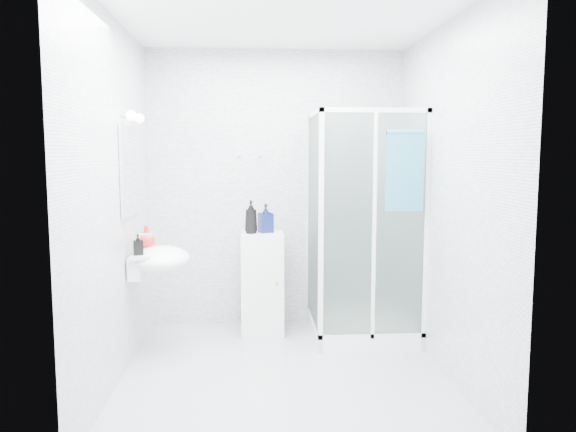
{
  "coord_description": "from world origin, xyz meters",
  "views": [
    {
      "loc": [
        -0.23,
        -4.02,
        1.64
      ],
      "look_at": [
        0.05,
        0.35,
        1.15
      ],
      "focal_mm": 35.0,
      "sensor_mm": 36.0,
      "label": 1
    }
  ],
  "objects": [
    {
      "name": "vanity_lights",
      "position": [
        -1.14,
        0.45,
        1.92
      ],
      "size": [
        0.1,
        0.4,
        0.08
      ],
      "color": "silver",
      "rests_on": "room"
    },
    {
      "name": "shower_enclosure",
      "position": [
        0.67,
        0.77,
        0.45
      ],
      "size": [
        0.9,
        0.95,
        2.0
      ],
      "color": "white",
      "rests_on": "ground"
    },
    {
      "name": "storage_cabinet",
      "position": [
        -0.14,
        1.01,
        0.46
      ],
      "size": [
        0.38,
        0.41,
        0.92
      ],
      "rotation": [
        0.0,
        0.0,
        -0.01
      ],
      "color": "white",
      "rests_on": "ground"
    },
    {
      "name": "soap_dispenser_orange",
      "position": [
        -1.11,
        0.63,
        0.95
      ],
      "size": [
        0.14,
        0.14,
        0.18
      ],
      "primitive_type": "imported",
      "rotation": [
        0.0,
        0.0,
        -0.0
      ],
      "color": "red",
      "rests_on": "wall_basin"
    },
    {
      "name": "wall_basin",
      "position": [
        -0.99,
        0.45,
        0.8
      ],
      "size": [
        0.46,
        0.56,
        0.35
      ],
      "color": "white",
      "rests_on": "ground"
    },
    {
      "name": "room",
      "position": [
        0.0,
        0.0,
        1.3
      ],
      "size": [
        2.4,
        2.6,
        2.6
      ],
      "color": "silver",
      "rests_on": "ground"
    },
    {
      "name": "shampoo_bottle_b",
      "position": [
        -0.11,
        1.03,
        1.05
      ],
      "size": [
        0.15,
        0.15,
        0.26
      ],
      "primitive_type": "imported",
      "rotation": [
        0.0,
        0.0,
        0.3
      ],
      "color": "#0C1549",
      "rests_on": "storage_cabinet"
    },
    {
      "name": "soap_dispenser_black",
      "position": [
        -1.11,
        0.31,
        0.94
      ],
      "size": [
        0.09,
        0.09,
        0.16
      ],
      "primitive_type": "imported",
      "rotation": [
        0.0,
        0.0,
        0.27
      ],
      "color": "black",
      "rests_on": "wall_basin"
    },
    {
      "name": "hand_towel",
      "position": [
        0.98,
        0.36,
        1.52
      ],
      "size": [
        0.3,
        0.04,
        0.64
      ],
      "color": "teal",
      "rests_on": "shower_enclosure"
    },
    {
      "name": "shampoo_bottle_a",
      "position": [
        -0.24,
        0.98,
        1.07
      ],
      "size": [
        0.14,
        0.14,
        0.3
      ],
      "primitive_type": "imported",
      "rotation": [
        0.0,
        0.0,
        0.24
      ],
      "color": "black",
      "rests_on": "storage_cabinet"
    },
    {
      "name": "mirror",
      "position": [
        -1.19,
        0.45,
        1.5
      ],
      "size": [
        0.02,
        0.6,
        0.7
      ],
      "primitive_type": "cube",
      "color": "white",
      "rests_on": "room"
    },
    {
      "name": "wall_hooks",
      "position": [
        -0.25,
        1.26,
        1.62
      ],
      "size": [
        0.23,
        0.06,
        0.03
      ],
      "color": "silver",
      "rests_on": "room"
    }
  ]
}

